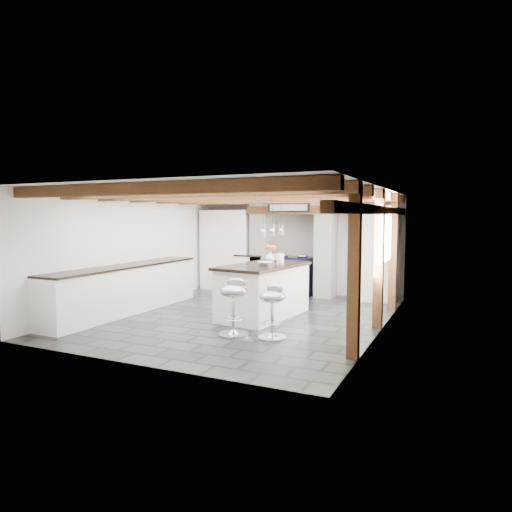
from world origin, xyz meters
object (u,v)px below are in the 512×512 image
at_px(range_cooker, 292,275).
at_px(bar_stool_near, 273,305).
at_px(kitchen_island, 264,290).
at_px(bar_stool_far, 233,300).

relative_size(range_cooker, bar_stool_near, 1.22).
distance_m(kitchen_island, bar_stool_far, 1.42).
bearing_deg(range_cooker, bar_stool_far, -83.18).
relative_size(range_cooker, bar_stool_far, 1.12).
relative_size(kitchen_island, bar_stool_near, 2.52).
relative_size(kitchen_island, bar_stool_far, 2.32).
bearing_deg(bar_stool_far, bar_stool_near, -11.47).
height_order(range_cooker, bar_stool_near, range_cooker).
bearing_deg(kitchen_island, bar_stool_far, -78.43).
height_order(bar_stool_near, bar_stool_far, bar_stool_far).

